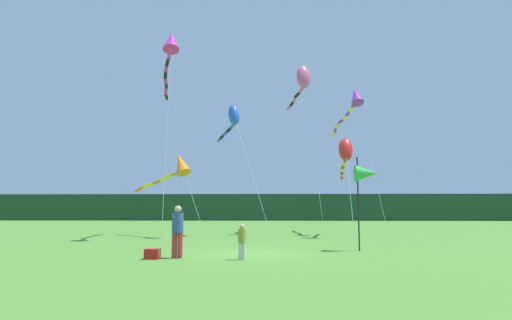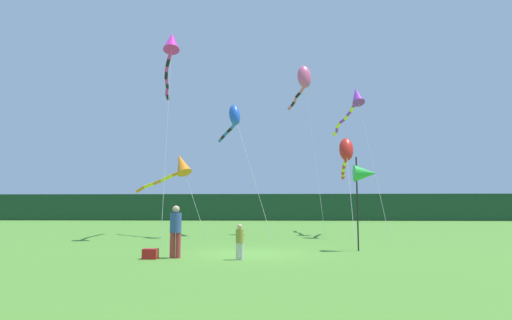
% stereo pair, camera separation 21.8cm
% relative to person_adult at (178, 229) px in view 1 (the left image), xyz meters
% --- Properties ---
extents(ground_plane, '(120.00, 120.00, 0.00)m').
position_rel_person_adult_xyz_m(ground_plane, '(2.43, 1.55, -1.00)').
color(ground_plane, '#4C842D').
extents(distant_treeline, '(108.00, 3.81, 3.67)m').
position_rel_person_adult_xyz_m(distant_treeline, '(2.43, 46.55, 0.83)').
color(distant_treeline, '#1E4228').
rests_on(distant_treeline, ground).
extents(person_adult, '(0.39, 0.39, 1.79)m').
position_rel_person_adult_xyz_m(person_adult, '(0.00, 0.00, 0.00)').
color(person_adult, '#B23338').
rests_on(person_adult, ground).
extents(person_child, '(0.26, 0.26, 1.17)m').
position_rel_person_adult_xyz_m(person_child, '(2.26, -0.41, -0.35)').
color(person_child, silver).
rests_on(person_child, ground).
extents(cooler_box, '(0.48, 0.38, 0.34)m').
position_rel_person_adult_xyz_m(cooler_box, '(-0.77, -0.29, -0.83)').
color(cooler_box, red).
rests_on(cooler_box, ground).
extents(banner_flag_pole, '(0.90, 0.70, 3.80)m').
position_rel_person_adult_xyz_m(banner_flag_pole, '(7.11, 2.81, 2.08)').
color(banner_flag_pole, black).
rests_on(banner_flag_pole, ground).
extents(kite_blue, '(3.86, 6.82, 8.45)m').
position_rel_person_adult_xyz_m(kite_blue, '(0.76, 12.21, 6.48)').
color(kite_blue, '#B2B2B2').
rests_on(kite_blue, ground).
extents(kite_orange, '(5.54, 4.76, 5.09)m').
position_rel_person_adult_xyz_m(kite_orange, '(-2.38, 10.37, 3.15)').
color(kite_orange, '#B2B2B2').
rests_on(kite_orange, ground).
extents(kite_purple, '(1.69, 9.67, 9.86)m').
position_rel_person_adult_xyz_m(kite_purple, '(8.77, 13.62, 7.88)').
color(kite_purple, '#B2B2B2').
rests_on(kite_purple, ground).
extents(kite_rainbow, '(1.93, 6.73, 11.41)m').
position_rel_person_adult_xyz_m(kite_rainbow, '(5.37, 13.68, 9.39)').
color(kite_rainbow, '#B2B2B2').
rests_on(kite_rainbow, ground).
extents(kite_magenta, '(2.42, 9.65, 11.81)m').
position_rel_person_adult_xyz_m(kite_magenta, '(-2.56, 8.83, 9.83)').
color(kite_magenta, '#B2B2B2').
rests_on(kite_magenta, ground).
extents(kite_red, '(0.93, 7.60, 5.98)m').
position_rel_person_adult_xyz_m(kite_red, '(7.64, 10.64, 4.00)').
color(kite_red, '#B2B2B2').
rests_on(kite_red, ground).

